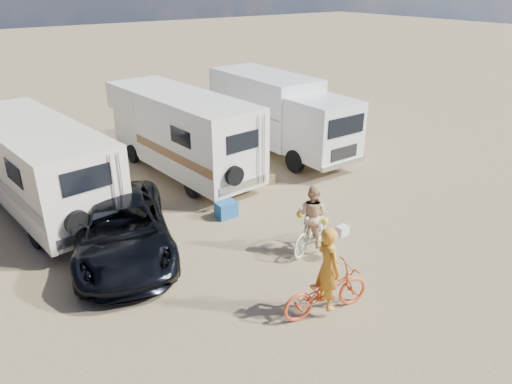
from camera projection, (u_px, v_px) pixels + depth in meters
ground at (328, 254)px, 12.17m from camera, size 140.00×140.00×0.00m
rv_main at (182, 134)px, 16.80m from camera, size 2.73×7.09×2.87m
rv_left at (39, 168)px, 13.99m from camera, size 3.07×7.22×2.70m
box_truck at (280, 115)px, 18.85m from camera, size 2.25×7.20×2.99m
dark_suv at (122, 229)px, 11.95m from camera, size 3.77×5.57×1.42m
bike_man at (326, 291)px, 9.86m from camera, size 2.11×1.06×1.06m
bike_woman at (311, 231)px, 12.21m from camera, size 1.84×1.10×1.07m
rider_man at (327, 275)px, 9.70m from camera, size 0.56×0.75×1.86m
rider_woman at (312, 221)px, 12.09m from camera, size 0.86×0.96×1.64m
bike_parked at (334, 140)px, 19.42m from camera, size 1.67×1.00×0.83m
cooler at (226, 209)px, 13.99m from camera, size 0.61×0.45×0.48m
crate at (267, 178)px, 16.40m from camera, size 0.51×0.51×0.34m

